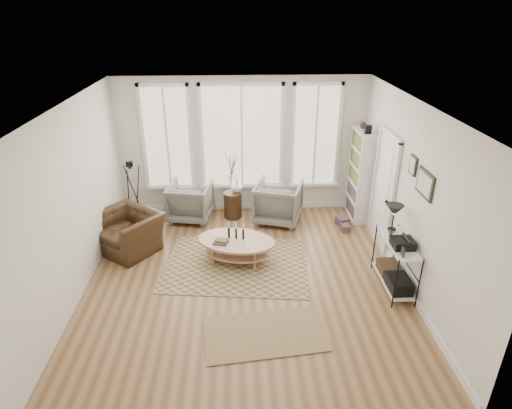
{
  "coord_description": "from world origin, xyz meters",
  "views": [
    {
      "loc": [
        -0.1,
        -5.93,
        4.21
      ],
      "look_at": [
        0.2,
        0.6,
        1.1
      ],
      "focal_mm": 30.0,
      "sensor_mm": 36.0,
      "label": 1
    }
  ],
  "objects_px": {
    "bookcase": "(360,175)",
    "coffee_table": "(236,245)",
    "side_table": "(232,184)",
    "armchair_left": "(190,201)",
    "armchair_right": "(278,202)",
    "low_shelf": "(396,260)",
    "accent_chair": "(128,232)"
  },
  "relations": [
    {
      "from": "bookcase",
      "to": "coffee_table",
      "type": "relative_size",
      "value": 1.34
    },
    {
      "from": "side_table",
      "to": "armchair_left",
      "type": "bearing_deg",
      "value": -177.36
    },
    {
      "from": "bookcase",
      "to": "armchair_right",
      "type": "height_order",
      "value": "bookcase"
    },
    {
      "from": "low_shelf",
      "to": "coffee_table",
      "type": "bearing_deg",
      "value": 161.04
    },
    {
      "from": "low_shelf",
      "to": "side_table",
      "type": "bearing_deg",
      "value": 134.81
    },
    {
      "from": "armchair_left",
      "to": "accent_chair",
      "type": "relative_size",
      "value": 0.79
    },
    {
      "from": "coffee_table",
      "to": "armchair_left",
      "type": "xyz_separation_m",
      "value": [
        -0.95,
        1.7,
        0.06
      ]
    },
    {
      "from": "coffee_table",
      "to": "side_table",
      "type": "bearing_deg",
      "value": 92.02
    },
    {
      "from": "coffee_table",
      "to": "armchair_right",
      "type": "distance_m",
      "value": 1.77
    },
    {
      "from": "coffee_table",
      "to": "accent_chair",
      "type": "distance_m",
      "value": 2.06
    },
    {
      "from": "low_shelf",
      "to": "coffee_table",
      "type": "distance_m",
      "value": 2.69
    },
    {
      "from": "armchair_left",
      "to": "bookcase",
      "type": "bearing_deg",
      "value": -170.86
    },
    {
      "from": "bookcase",
      "to": "accent_chair",
      "type": "height_order",
      "value": "bookcase"
    },
    {
      "from": "armchair_left",
      "to": "accent_chair",
      "type": "distance_m",
      "value": 1.58
    },
    {
      "from": "coffee_table",
      "to": "accent_chair",
      "type": "xyz_separation_m",
      "value": [
        -2.0,
        0.51,
        0.03
      ]
    },
    {
      "from": "coffee_table",
      "to": "armchair_right",
      "type": "height_order",
      "value": "armchair_right"
    },
    {
      "from": "bookcase",
      "to": "low_shelf",
      "type": "distance_m",
      "value": 2.56
    },
    {
      "from": "accent_chair",
      "to": "low_shelf",
      "type": "bearing_deg",
      "value": 20.43
    },
    {
      "from": "bookcase",
      "to": "armchair_right",
      "type": "relative_size",
      "value": 2.18
    },
    {
      "from": "side_table",
      "to": "armchair_right",
      "type": "bearing_deg",
      "value": -13.0
    },
    {
      "from": "coffee_table",
      "to": "side_table",
      "type": "xyz_separation_m",
      "value": [
        -0.06,
        1.74,
        0.43
      ]
    },
    {
      "from": "armchair_left",
      "to": "accent_chair",
      "type": "bearing_deg",
      "value": 58.69
    },
    {
      "from": "armchair_left",
      "to": "armchair_right",
      "type": "distance_m",
      "value": 1.85
    },
    {
      "from": "armchair_right",
      "to": "side_table",
      "type": "distance_m",
      "value": 1.03
    },
    {
      "from": "side_table",
      "to": "coffee_table",
      "type": "bearing_deg",
      "value": -87.98
    },
    {
      "from": "armchair_right",
      "to": "bookcase",
      "type": "bearing_deg",
      "value": -158.84
    },
    {
      "from": "armchair_left",
      "to": "side_table",
      "type": "bearing_deg",
      "value": -167.33
    },
    {
      "from": "coffee_table",
      "to": "armchair_right",
      "type": "bearing_deg",
      "value": 59.77
    },
    {
      "from": "armchair_right",
      "to": "accent_chair",
      "type": "bearing_deg",
      "value": 36.32
    },
    {
      "from": "low_shelf",
      "to": "bookcase",
      "type": "bearing_deg",
      "value": 88.72
    },
    {
      "from": "bookcase",
      "to": "side_table",
      "type": "xyz_separation_m",
      "value": [
        -2.65,
        0.1,
        -0.19
      ]
    },
    {
      "from": "bookcase",
      "to": "armchair_left",
      "type": "distance_m",
      "value": 3.59
    }
  ]
}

